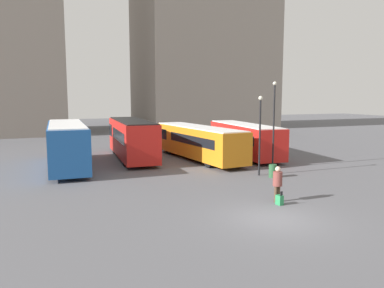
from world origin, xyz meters
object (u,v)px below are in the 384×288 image
bus_1 (132,138)px  suitcase (280,200)px  lamp_post_0 (274,118)px  bus_3 (244,138)px  bus_0 (67,144)px  lamp_post_1 (260,129)px  bus_2 (198,141)px  traveler (278,181)px  trash_bin (273,171)px

bus_1 → suitcase: (3.65, -16.41, -1.55)m
lamp_post_0 → bus_1: bearing=137.2°
bus_3 → lamp_post_0: bearing=176.1°
bus_1 → lamp_post_0: lamp_post_0 is taller
suitcase → lamp_post_0: 10.33m
bus_0 → lamp_post_1: lamp_post_1 is taller
bus_0 → bus_1: 5.85m
bus_2 → traveler: size_ratio=6.64×
bus_0 → lamp_post_0: 15.43m
bus_0 → bus_1: size_ratio=0.98×
trash_bin → lamp_post_0: bearing=56.4°
bus_2 → suitcase: (-1.45, -14.01, -1.29)m
bus_0 → suitcase: 16.83m
traveler → trash_bin: bearing=-39.5°
bus_3 → lamp_post_0: 6.48m
lamp_post_0 → trash_bin: lamp_post_0 is taller
traveler → lamp_post_0: (4.94, 7.80, 2.62)m
bus_3 → suitcase: bearing=162.0°
bus_3 → traveler: 15.05m
bus_3 → lamp_post_0: (-0.94, -6.05, 2.13)m
bus_1 → trash_bin: bearing=-144.5°
bus_3 → suitcase: 15.62m
bus_2 → trash_bin: bearing=-173.7°
bus_1 → bus_2: bus_1 is taller
bus_2 → bus_3: bus_3 is taller
bus_3 → traveler: (-5.88, -13.85, -0.48)m
bus_2 → trash_bin: bus_2 is taller
traveler → bus_2: bearing=-13.2°
traveler → lamp_post_1: size_ratio=0.34×
bus_1 → lamp_post_1: (6.41, -10.05, 1.36)m
bus_0 → lamp_post_0: (14.16, -5.84, 1.89)m
bus_2 → lamp_post_1: (1.32, -7.65, 1.61)m
suitcase → trash_bin: 6.39m
bus_2 → traveler: 13.59m
bus_0 → lamp_post_0: lamp_post_0 is taller
bus_0 → bus_2: bus_0 is taller
suitcase → bus_1: bearing=4.7°
bus_0 → trash_bin: bearing=-123.5°
bus_1 → lamp_post_1: lamp_post_1 is taller
bus_2 → bus_0: bearing=83.6°
bus_2 → bus_3: bearing=-91.8°
bus_3 → lamp_post_1: lamp_post_1 is taller
trash_bin → bus_0: bearing=144.9°
traveler → trash_bin: traveler is taller
bus_3 → trash_bin: 9.34m
bus_1 → traveler: bearing=-163.3°
suitcase → lamp_post_0: lamp_post_0 is taller
bus_2 → suitcase: size_ratio=17.25×
bus_2 → suitcase: bus_2 is taller
lamp_post_0 → suitcase: bearing=-121.8°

